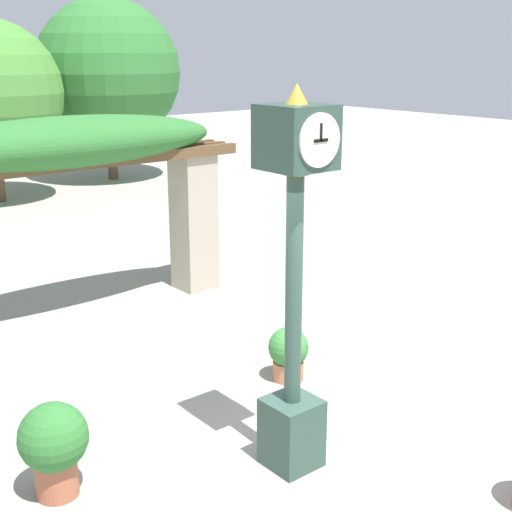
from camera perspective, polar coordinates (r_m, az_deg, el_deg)
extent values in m
plane|color=gray|center=(6.73, 4.50, -16.14)|extent=(60.00, 60.00, 0.00)
cube|color=#2D473D|center=(6.54, 2.86, -13.90)|extent=(0.44, 0.44, 0.64)
cylinder|color=#2D473D|center=(5.99, 3.04, -2.92)|extent=(0.15, 0.15, 2.00)
cylinder|color=gold|center=(5.73, 3.19, 6.75)|extent=(0.23, 0.23, 0.04)
cube|color=#2D473D|center=(5.69, 3.24, 9.48)|extent=(0.51, 0.51, 0.51)
cylinder|color=beige|center=(5.50, 5.12, 9.21)|extent=(0.42, 0.02, 0.42)
cylinder|color=beige|center=(5.89, 1.47, 9.73)|extent=(0.42, 0.02, 0.42)
cube|color=black|center=(5.49, 5.22, 9.19)|extent=(0.15, 0.01, 0.02)
cube|color=black|center=(5.48, 5.24, 9.84)|extent=(0.02, 0.01, 0.13)
cone|color=gold|center=(5.66, 3.29, 12.85)|extent=(0.18, 0.18, 0.16)
cube|color=#A89E89|center=(10.93, -5.00, 2.70)|extent=(0.54, 0.54, 2.09)
cube|color=brown|center=(9.51, -14.22, 7.09)|extent=(5.13, 0.11, 0.15)
cube|color=brown|center=(9.75, -14.92, 7.26)|extent=(5.13, 0.11, 0.15)
cube|color=brown|center=(10.00, -15.58, 7.43)|extent=(5.13, 0.11, 0.15)
ellipsoid|color=#2D6B2D|center=(9.72, -15.03, 8.71)|extent=(4.48, 1.14, 0.70)
cylinder|color=#B26B4C|center=(8.15, 2.58, -9.11)|extent=(0.35, 0.35, 0.22)
sphere|color=#387A38|center=(8.03, 2.61, -7.30)|extent=(0.45, 0.45, 0.45)
cylinder|color=#9E563D|center=(6.44, -15.64, -16.69)|extent=(0.35, 0.35, 0.32)
sphere|color=#2D6B2D|center=(6.25, -15.92, -13.76)|extent=(0.58, 0.58, 0.58)
cylinder|color=brown|center=(20.78, -11.45, 8.20)|extent=(0.28, 0.28, 1.57)
sphere|color=#2D6B2D|center=(20.59, -11.80, 14.21)|extent=(3.99, 3.99, 3.99)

